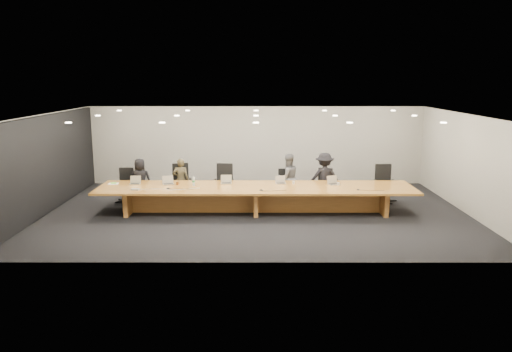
{
  "coord_description": "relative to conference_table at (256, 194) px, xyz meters",
  "views": [
    {
      "loc": [
        0.02,
        -13.9,
        3.8
      ],
      "look_at": [
        0.0,
        0.3,
        1.0
      ],
      "focal_mm": 35.0,
      "sensor_mm": 36.0,
      "label": 1
    }
  ],
  "objects": [
    {
      "name": "conference_table",
      "position": [
        0.0,
        0.0,
        0.0
      ],
      "size": [
        9.0,
        1.8,
        0.75
      ],
      "color": "#9A6021",
      "rests_on": "ground"
    },
    {
      "name": "paper_cup_near",
      "position": [
        1.1,
        0.38,
        0.27
      ],
      "size": [
        0.08,
        0.08,
        0.08
      ],
      "primitive_type": "cone",
      "rotation": [
        0.0,
        0.0,
        0.2
      ],
      "color": "silver",
      "rests_on": "conference_table"
    },
    {
      "name": "person_b",
      "position": [
        -2.34,
        1.26,
        0.16
      ],
      "size": [
        0.51,
        0.35,
        1.36
      ],
      "primitive_type": "imported",
      "rotation": [
        0.0,
        0.0,
        3.19
      ],
      "color": "#362F1D",
      "rests_on": "ground"
    },
    {
      "name": "person_a",
      "position": [
        -3.58,
        1.18,
        0.17
      ],
      "size": [
        0.7,
        0.48,
        1.38
      ],
      "primitive_type": "imported",
      "rotation": [
        0.0,
        0.0,
        3.21
      ],
      "color": "black",
      "rests_on": "ground"
    },
    {
      "name": "laptop_a",
      "position": [
        -3.54,
        0.34,
        0.35
      ],
      "size": [
        0.32,
        0.24,
        0.24
      ],
      "primitive_type": null,
      "rotation": [
        0.0,
        0.0,
        0.05
      ],
      "color": "#BCB090",
      "rests_on": "conference_table"
    },
    {
      "name": "paper_cup_far",
      "position": [
        2.38,
        0.19,
        0.27
      ],
      "size": [
        0.08,
        0.08,
        0.08
      ],
      "primitive_type": "cone",
      "rotation": [
        0.0,
        0.0,
        0.27
      ],
      "color": "silver",
      "rests_on": "conference_table"
    },
    {
      "name": "chair_far_right",
      "position": [
        3.99,
        1.18,
        0.08
      ],
      "size": [
        0.64,
        0.64,
        1.19
      ],
      "primitive_type": null,
      "rotation": [
        0.0,
        0.0,
        0.06
      ],
      "color": "black",
      "rests_on": "ground"
    },
    {
      "name": "lime_gadget",
      "position": [
        -4.17,
        0.35,
        0.26
      ],
      "size": [
        0.17,
        0.12,
        0.02
      ],
      "primitive_type": "cube",
      "rotation": [
        0.0,
        0.0,
        0.26
      ],
      "color": "#56B32F",
      "rests_on": "notepad"
    },
    {
      "name": "back_wall",
      "position": [
        0.0,
        4.0,
        0.88
      ],
      "size": [
        12.0,
        0.02,
        2.8
      ],
      "primitive_type": "cube",
      "color": "beige",
      "rests_on": "ground"
    },
    {
      "name": "water_bottle",
      "position": [
        -1.8,
        0.16,
        0.35
      ],
      "size": [
        0.08,
        0.08,
        0.24
      ],
      "primitive_type": "cylinder",
      "rotation": [
        0.0,
        0.0,
        -0.07
      ],
      "color": "silver",
      "rests_on": "conference_table"
    },
    {
      "name": "chair_right",
      "position": [
        2.1,
        1.2,
        0.01
      ],
      "size": [
        0.68,
        0.68,
        1.06
      ],
      "primitive_type": null,
      "rotation": [
        0.0,
        0.0,
        -0.33
      ],
      "color": "black",
      "rests_on": "ground"
    },
    {
      "name": "av_box",
      "position": [
        -3.35,
        -0.43,
        0.25
      ],
      "size": [
        0.23,
        0.19,
        0.03
      ],
      "primitive_type": "cube",
      "rotation": [
        0.0,
        0.0,
        -0.11
      ],
      "color": "#BABABF",
      "rests_on": "conference_table"
    },
    {
      "name": "chair_far_left",
      "position": [
        -4.05,
        1.19,
        0.01
      ],
      "size": [
        0.55,
        0.55,
        1.07
      ],
      "primitive_type": null,
      "rotation": [
        0.0,
        0.0,
        0.01
      ],
      "color": "black",
      "rests_on": "ground"
    },
    {
      "name": "chair_mid_right",
      "position": [
        0.89,
        1.17,
        0.0
      ],
      "size": [
        0.57,
        0.57,
        1.04
      ],
      "primitive_type": null,
      "rotation": [
        0.0,
        0.0,
        -0.09
      ],
      "color": "black",
      "rests_on": "ground"
    },
    {
      "name": "mic_center",
      "position": [
        0.15,
        -0.49,
        0.24
      ],
      "size": [
        0.16,
        0.16,
        0.03
      ],
      "primitive_type": "cone",
      "rotation": [
        0.0,
        0.0,
        -0.42
      ],
      "color": "black",
      "rests_on": "conference_table"
    },
    {
      "name": "notepad",
      "position": [
        -4.18,
        0.35,
        0.24
      ],
      "size": [
        0.29,
        0.24,
        0.02
      ],
      "primitive_type": "cube",
      "rotation": [
        0.0,
        0.0,
        0.08
      ],
      "color": "white",
      "rests_on": "conference_table"
    },
    {
      "name": "laptop_e",
      "position": [
        2.27,
        0.28,
        0.36
      ],
      "size": [
        0.4,
        0.35,
        0.26
      ],
      "primitive_type": null,
      "rotation": [
        0.0,
        0.0,
        0.4
      ],
      "color": "#C1B093",
      "rests_on": "conference_table"
    },
    {
      "name": "left_wall_panel",
      "position": [
        -5.94,
        0.0,
        0.85
      ],
      "size": [
        0.08,
        7.84,
        2.74
      ],
      "primitive_type": "cube",
      "color": "black",
      "rests_on": "ground"
    },
    {
      "name": "person_d",
      "position": [
        2.11,
        1.21,
        0.25
      ],
      "size": [
        1.04,
        0.64,
        1.55
      ],
      "primitive_type": "imported",
      "rotation": [
        0.0,
        0.0,
        3.21
      ],
      "color": "black",
      "rests_on": "ground"
    },
    {
      "name": "laptop_c",
      "position": [
        -0.87,
        0.42,
        0.36
      ],
      "size": [
        0.33,
        0.25,
        0.25
      ],
      "primitive_type": null,
      "rotation": [
        0.0,
        0.0,
        0.05
      ],
      "color": "#B8AB8C",
      "rests_on": "conference_table"
    },
    {
      "name": "ground",
      "position": [
        0.0,
        0.0,
        -0.52
      ],
      "size": [
        12.0,
        12.0,
        0.0
      ],
      "primitive_type": "plane",
      "color": "black",
      "rests_on": "ground"
    },
    {
      "name": "laptop_b",
      "position": [
        -2.55,
        0.3,
        0.36
      ],
      "size": [
        0.38,
        0.32,
        0.25
      ],
      "primitive_type": null,
      "rotation": [
        0.0,
        0.0,
        0.33
      ],
      "color": "tan",
      "rests_on": "conference_table"
    },
    {
      "name": "mic_right",
      "position": [
        2.83,
        -0.43,
        0.24
      ],
      "size": [
        0.11,
        0.11,
        0.03
      ],
      "primitive_type": "cone",
      "rotation": [
        0.0,
        0.0,
        0.05
      ],
      "color": "black",
      "rests_on": "conference_table"
    },
    {
      "name": "laptop_d",
      "position": [
        0.73,
        0.41,
        0.34
      ],
      "size": [
        0.31,
        0.23,
        0.23
      ],
      "primitive_type": null,
      "rotation": [
        0.0,
        0.0,
        0.07
      ],
      "color": "tan",
      "rests_on": "conference_table"
    },
    {
      "name": "amber_mug",
      "position": [
        -2.28,
        0.22,
        0.27
      ],
      "size": [
        0.08,
        0.08,
        0.09
      ],
      "primitive_type": "cylinder",
      "rotation": [
        0.0,
        0.0,
        0.2
      ],
      "color": "brown",
      "rests_on": "conference_table"
    },
    {
      "name": "mic_left",
      "position": [
        -2.46,
        -0.27,
        0.24
      ],
      "size": [
        0.13,
        0.13,
        0.03
      ],
      "primitive_type": "cone",
      "rotation": [
        0.0,
        0.0,
        -0.11
      ],
      "color": "black",
      "rests_on": "conference_table"
    },
    {
      "name": "chair_left",
      "position": [
        -2.3,
        1.26,
        0.08
      ],
      "size": [
        0.78,
        0.78,
        1.2
      ],
      "primitive_type": null,
      "rotation": [
        0.0,
        0.0,
        0.35
      ],
      "color": "black",
      "rests_on": "ground"
    },
    {
      "name": "chair_mid_left",
      "position": [
        -1.02,
        1.21,
        0.08
      ],
      "size": [
        0.69,
        0.69,
        1.2
      ],
      "primitive_type": null,
      "rotation": [
        0.0,
        0.0,
        -0.14
      ],
      "color": "black",
      "rests_on": "ground"
    },
    {
      "name": "person_c",
      "position": [
        0.98,
        1.17,
        0.24
      ],
      "size": [
        0.9,
        0.8,
        1.52
      ],
      "primitive_type": "imported",
      "rotation": [
        0.0,
        0.0,
        3.51
      ],
      "color": "#4D4D4F",
      "rests_on": "ground"
    }
  ]
}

